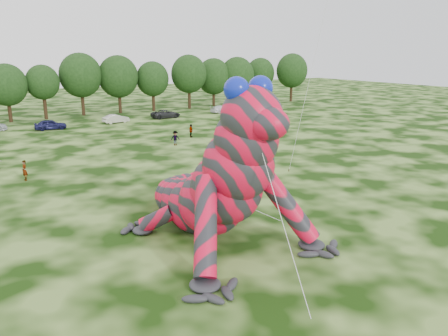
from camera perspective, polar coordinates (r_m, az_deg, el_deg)
The scene contains 19 objects.
ground at distance 23.82m, azimuth 0.32°, elevation -11.61°, with size 240.00×240.00×0.00m, color #16330A.
inflatable_gecko at distance 25.84m, azimuth -3.45°, elevation 1.80°, with size 16.11×19.13×9.56m, color red, non-canonical shape.
tree_8 at distance 75.65m, azimuth -26.43°, elevation 8.76°, with size 6.14×5.53×8.94m, color black, non-canonical shape.
tree_9 at distance 76.69m, azimuth -22.50°, elevation 9.14°, with size 5.27×4.74×8.68m, color black, non-canonical shape.
tree_10 at distance 79.09m, azimuth -18.14°, elevation 10.34°, with size 7.09×6.38×10.50m, color black, non-canonical shape.
tree_11 at distance 80.48m, azimuth -13.58°, elevation 10.57°, with size 7.01×6.31×10.07m, color black, non-canonical shape.
tree_12 at distance 82.25m, azimuth -9.27°, elevation 10.49°, with size 5.99×5.39×8.97m, color black, non-canonical shape.
tree_13 at distance 84.63m, azimuth -4.59°, elevation 11.15°, with size 6.83×6.15×10.13m, color black, non-canonical shape.
tree_14 at distance 89.08m, azimuth -1.37°, elevation 11.15°, with size 6.82×6.14×9.40m, color black, non-canonical shape.
tree_15 at distance 90.89m, azimuth 1.73°, elevation 11.29°, with size 7.17×6.45×9.63m, color black, non-canonical shape.
tree_16 at distance 96.18m, azimuth 4.74°, elevation 11.38°, with size 6.26×5.63×9.37m, color black, non-canonical shape.
tree_17 at distance 98.04m, azimuth 8.83°, elevation 11.59°, with size 6.98×6.28×10.30m, color black, non-canonical shape.
car_4 at distance 66.21m, azimuth -21.73°, elevation 5.30°, with size 1.72×4.29×1.46m, color #161744.
car_5 at distance 69.39m, azimuth -13.93°, elevation 6.26°, with size 1.40×4.02×1.33m, color beige.
car_6 at distance 73.14m, azimuth -7.62°, elevation 7.01°, with size 2.25×4.88×1.36m, color #242527.
car_7 at distance 78.99m, azimuth -0.28°, elevation 7.70°, with size 1.82×4.47×1.30m, color white.
spectator_0 at distance 40.74m, azimuth -24.61°, elevation -0.30°, with size 0.64×0.42×1.76m, color gray.
spectator_2 at distance 51.45m, azimuth -6.38°, elevation 3.91°, with size 1.11×0.64×1.72m, color gray.
spectator_3 at distance 56.08m, azimuth -4.34°, elevation 4.86°, with size 0.99×0.41×1.69m, color gray.
Camera 1 is at (-11.26, -18.08, 10.67)m, focal length 35.00 mm.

